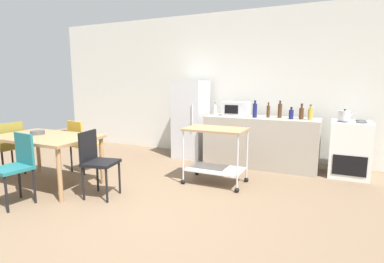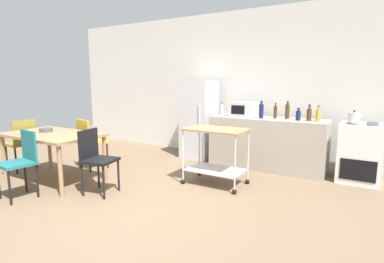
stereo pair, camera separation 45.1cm
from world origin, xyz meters
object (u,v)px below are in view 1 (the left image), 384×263
Objects in this scene: bottle_sparkling_water at (280,110)px; fruit_bowl at (37,132)px; refrigerator at (191,119)px; chair_olive at (8,145)px; bottle_soy_sauce at (301,113)px; bottle_olive_oil at (268,111)px; kitchen_cart at (216,146)px; microwave at (236,109)px; bottle_hot_sauce at (310,114)px; bottle_soda at (215,110)px; bottle_wine at (255,110)px; chair_mustard at (82,142)px; bottle_vinegar at (291,114)px; chair_teal at (16,164)px; dining_table at (46,141)px; chair_black at (96,159)px; stove_oven at (350,149)px; kettle at (344,116)px.

bottle_sparkling_water is 1.49× the size of fruit_bowl.
chair_olive is at bearing -131.09° from refrigerator.
bottle_olive_oil is at bearing 176.21° from bottle_soy_sauce.
refrigerator is 1.72m from kitchen_cart.
microwave is 1.81× the size of bottle_hot_sauce.
fruit_bowl is at bearing -130.29° from bottle_soda.
bottle_soda is 0.78× the size of bottle_wine.
bottle_wine is at bearing -137.61° from chair_mustard.
bottle_olive_oil is 1.29× the size of bottle_vinegar.
bottle_olive_oil reaches higher than bottle_hot_sauce.
bottle_sparkling_water is (2.96, 1.73, 0.51)m from chair_mustard.
bottle_wine reaches higher than bottle_olive_oil.
bottle_hot_sauce is at bearing -4.94° from bottle_olive_oil.
chair_teal is 4.13m from bottle_sparkling_water.
bottle_sparkling_water is 0.52m from bottle_hot_sauce.
chair_teal is at bearing -135.31° from bottle_soy_sauce.
chair_olive is 4.40m from bottle_olive_oil.
chair_teal reaches higher than fruit_bowl.
chair_teal is 3.28m from refrigerator.
bottle_olive_oil is at bearing 38.96° from fruit_bowl.
bottle_wine is 0.43m from bottle_sparkling_water.
chair_mustard is 2.92× the size of bottle_wine.
bottle_sparkling_water is 1.46× the size of bottle_vinegar.
dining_table is 3.43m from bottle_wine.
chair_black is at bearing -94.29° from refrigerator.
chair_black is 0.57× the size of refrigerator.
stove_oven is at bearing 34.39° from kitchen_cart.
bottle_olive_oil reaches higher than chair_olive.
bottle_olive_oil is (0.60, -0.04, -0.02)m from microwave.
stove_oven is 3.02× the size of bottle_wine.
bottle_hot_sauce is 4.33m from fruit_bowl.
stove_oven is at bearing 1.47° from bottle_soda.
bottle_sparkling_water is (3.88, 2.39, 0.51)m from chair_olive.
dining_table is 0.99m from chair_black.
bottle_soda is 0.52× the size of microwave.
bottle_vinegar is (1.39, -0.02, -0.01)m from bottle_soda.
chair_black is 2.92× the size of bottle_wine.
bottle_soda reaches higher than chair_teal.
chair_olive is at bearing -142.09° from microwave.
bottle_vinegar reaches higher than chair_mustard.
chair_olive is at bearing -152.37° from bottle_hot_sauce.
chair_olive is 4.40× the size of fruit_bowl.
microwave is (0.96, -0.03, 0.25)m from refrigerator.
bottle_hot_sauce is at bearing 32.43° from fruit_bowl.
bottle_hot_sauce is at bearing -9.44° from bottle_soy_sauce.
bottle_soy_sauce reaches higher than chair_black.
chair_mustard is 3.28m from bottle_olive_oil.
bottle_soda reaches higher than fruit_bowl.
chair_mustard is at bearing -158.28° from kettle.
chair_teal is 1.00× the size of chair_mustard.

